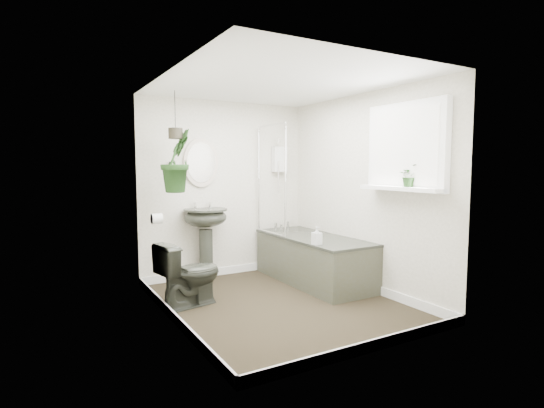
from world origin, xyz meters
TOP-DOWN VIEW (x-y plane):
  - floor at (0.00, 0.00)m, footprint 2.30×2.80m
  - ceiling at (0.00, 0.00)m, footprint 2.30×2.80m
  - wall_back at (0.00, 1.41)m, footprint 2.30×0.02m
  - wall_front at (0.00, -1.41)m, footprint 2.30×0.02m
  - wall_left at (-1.16, 0.00)m, footprint 0.02×2.80m
  - wall_right at (1.16, 0.00)m, footprint 0.02×2.80m
  - skirting at (0.00, 0.00)m, footprint 2.30×2.80m
  - bathtub at (0.80, 0.50)m, footprint 0.72×1.72m
  - bath_screen at (0.47, 0.99)m, footprint 0.04×0.72m
  - shower_box at (0.80, 1.34)m, footprint 0.20×0.10m
  - oval_mirror at (-0.34, 1.37)m, footprint 0.46×0.03m
  - wall_sconce at (-0.74, 1.36)m, footprint 0.04×0.04m
  - toilet_roll_holder at (-1.10, 0.70)m, footprint 0.11×0.11m
  - window_recess at (1.09, -0.70)m, footprint 0.08×1.00m
  - window_sill at (1.02, -0.70)m, footprint 0.18×1.00m
  - window_blinds at (1.04, -0.70)m, footprint 0.01×0.86m
  - toilet at (-0.85, 0.39)m, footprint 0.73×0.51m
  - pedestal_sink at (-0.34, 1.24)m, footprint 0.55×0.47m
  - sill_plant at (1.04, -0.80)m, footprint 0.21×0.18m
  - hanging_plant at (-0.80, 0.95)m, footprint 0.50×0.51m
  - soap_bottle at (0.51, 0.03)m, footprint 0.09×0.09m
  - hanging_pot at (-0.80, 0.95)m, footprint 0.16×0.16m

SIDE VIEW (x-z plane):
  - floor at x=0.00m, z-range -0.02..0.00m
  - skirting at x=0.00m, z-range 0.00..0.10m
  - bathtub at x=0.80m, z-range 0.00..0.58m
  - toilet at x=-0.85m, z-range 0.00..0.68m
  - pedestal_sink at x=-0.34m, z-range 0.00..0.93m
  - soap_bottle at x=0.51m, z-range 0.58..0.78m
  - toilet_roll_holder at x=-1.10m, z-range 0.84..0.96m
  - wall_back at x=0.00m, z-range 0.00..2.30m
  - wall_front at x=0.00m, z-range 0.00..2.30m
  - wall_left at x=-1.16m, z-range 0.00..2.30m
  - wall_right at x=1.16m, z-range 0.00..2.30m
  - window_sill at x=1.02m, z-range 1.21..1.25m
  - bath_screen at x=0.47m, z-range 0.58..1.98m
  - sill_plant at x=1.04m, z-range 1.25..1.47m
  - wall_sconce at x=-0.74m, z-range 1.29..1.51m
  - oval_mirror at x=-0.34m, z-range 1.19..1.81m
  - hanging_plant at x=-0.80m, z-range 1.16..1.88m
  - shower_box at x=0.80m, z-range 1.38..1.73m
  - window_recess at x=1.09m, z-range 1.20..2.10m
  - window_blinds at x=1.04m, z-range 1.27..2.03m
  - hanging_pot at x=-0.80m, z-range 1.76..1.88m
  - ceiling at x=0.00m, z-range 2.30..2.32m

